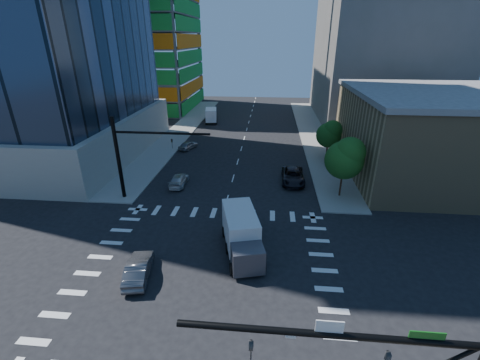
# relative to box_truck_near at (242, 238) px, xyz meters

# --- Properties ---
(ground) EXTENTS (160.00, 160.00, 0.00)m
(ground) POSITION_rel_box_truck_near_xyz_m (-2.50, -2.59, -1.47)
(ground) COLOR black
(ground) RESTS_ON ground
(road_markings) EXTENTS (20.00, 20.00, 0.01)m
(road_markings) POSITION_rel_box_truck_near_xyz_m (-2.50, -2.59, -1.46)
(road_markings) COLOR silver
(road_markings) RESTS_ON ground
(sidewalk_ne) EXTENTS (5.00, 60.00, 0.15)m
(sidewalk_ne) POSITION_rel_box_truck_near_xyz_m (10.00, 37.41, -1.39)
(sidewalk_ne) COLOR gray
(sidewalk_ne) RESTS_ON ground
(sidewalk_nw) EXTENTS (5.00, 60.00, 0.15)m
(sidewalk_nw) POSITION_rel_box_truck_near_xyz_m (-15.00, 37.41, -1.39)
(sidewalk_nw) COLOR gray
(sidewalk_nw) RESTS_ON ground
(commercial_building) EXTENTS (20.50, 22.50, 10.60)m
(commercial_building) POSITION_rel_box_truck_near_xyz_m (22.50, 19.41, 3.85)
(commercial_building) COLOR #9D855B
(commercial_building) RESTS_ON ground
(bg_building_ne) EXTENTS (24.00, 30.00, 28.00)m
(bg_building_ne) POSITION_rel_box_truck_near_xyz_m (24.50, 52.41, 12.53)
(bg_building_ne) COLOR #66625B
(bg_building_ne) RESTS_ON ground
(signal_mast_nw) EXTENTS (10.20, 0.40, 9.00)m
(signal_mast_nw) POSITION_rel_box_truck_near_xyz_m (-12.50, 8.91, 4.03)
(signal_mast_nw) COLOR black
(signal_mast_nw) RESTS_ON sidewalk_nw
(tree_south) EXTENTS (4.16, 4.16, 6.82)m
(tree_south) POSITION_rel_box_truck_near_xyz_m (10.12, 11.31, 3.22)
(tree_south) COLOR #382316
(tree_south) RESTS_ON sidewalk_ne
(tree_north) EXTENTS (3.54, 3.52, 5.78)m
(tree_north) POSITION_rel_box_truck_near_xyz_m (10.42, 23.31, 2.52)
(tree_north) COLOR #382316
(tree_north) RESTS_ON sidewalk_ne
(car_nb_far) EXTENTS (2.70, 5.79, 1.60)m
(car_nb_far) POSITION_rel_box_truck_near_xyz_m (5.00, 14.92, -0.67)
(car_nb_far) COLOR black
(car_nb_far) RESTS_ON ground
(car_sb_near) EXTENTS (1.89, 4.45, 1.28)m
(car_sb_near) POSITION_rel_box_truck_near_xyz_m (-8.80, 12.85, -0.83)
(car_sb_near) COLOR silver
(car_sb_near) RESTS_ON ground
(car_sb_mid) EXTENTS (2.79, 4.15, 1.31)m
(car_sb_mid) POSITION_rel_box_truck_near_xyz_m (-11.00, 26.44, -0.81)
(car_sb_mid) COLOR #989A9F
(car_sb_mid) RESTS_ON ground
(car_sb_cross) EXTENTS (2.31, 4.66, 1.47)m
(car_sb_cross) POSITION_rel_box_truck_near_xyz_m (-7.39, -3.56, -0.73)
(car_sb_cross) COLOR #4E4F53
(car_sb_cross) RESTS_ON ground
(box_truck_near) EXTENTS (4.18, 6.80, 3.32)m
(box_truck_near) POSITION_rel_box_truck_near_xyz_m (0.00, 0.00, 0.00)
(box_truck_near) COLOR black
(box_truck_near) RESTS_ON ground
(box_truck_far) EXTENTS (3.20, 5.86, 2.92)m
(box_truck_far) POSITION_rel_box_truck_near_xyz_m (-10.47, 44.92, -0.18)
(box_truck_far) COLOR black
(box_truck_far) RESTS_ON ground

